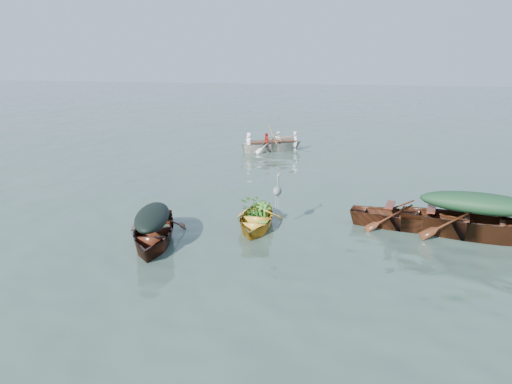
% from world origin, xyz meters
% --- Properties ---
extents(ground, '(140.00, 140.00, 0.00)m').
position_xyz_m(ground, '(0.00, 0.00, 0.00)').
color(ground, '#3A5145').
rests_on(ground, ground).
extents(yellow_dinghy, '(1.53, 3.08, 0.79)m').
position_xyz_m(yellow_dinghy, '(-0.54, 1.63, 0.00)').
color(yellow_dinghy, '#C67B26').
rests_on(yellow_dinghy, ground).
extents(dark_covered_boat, '(2.49, 4.10, 0.97)m').
position_xyz_m(dark_covered_boat, '(-2.67, -0.04, 0.00)').
color(dark_covered_boat, '#4C1F11').
rests_on(dark_covered_boat, ground).
extents(green_tarp_boat, '(5.24, 2.50, 1.22)m').
position_xyz_m(green_tarp_boat, '(4.92, 2.15, 0.00)').
color(green_tarp_boat, '#441C10').
rests_on(green_tarp_boat, ground).
extents(open_wooden_boat, '(4.35, 1.88, 0.97)m').
position_xyz_m(open_wooden_boat, '(3.36, 2.45, 0.00)').
color(open_wooden_boat, '#5A2516').
rests_on(open_wooden_boat, ground).
extents(rowed_boat, '(4.14, 3.15, 0.96)m').
position_xyz_m(rowed_boat, '(-2.29, 12.36, 0.00)').
color(rowed_boat, white).
rests_on(rowed_boat, ground).
extents(dark_tarp_cover, '(1.37, 2.25, 0.40)m').
position_xyz_m(dark_tarp_cover, '(-2.67, -0.04, 0.69)').
color(dark_tarp_cover, black).
rests_on(dark_tarp_cover, dark_covered_boat).
extents(green_tarp_cover, '(2.88, 1.38, 0.52)m').
position_xyz_m(green_tarp_cover, '(4.92, 2.15, 0.87)').
color(green_tarp_cover, '#143318').
rests_on(green_tarp_cover, green_tarp_boat).
extents(thwart_benches, '(2.20, 1.07, 0.04)m').
position_xyz_m(thwart_benches, '(3.36, 2.45, 0.51)').
color(thwart_benches, '#531E13').
rests_on(thwart_benches, open_wooden_boat).
extents(heron, '(0.31, 0.42, 0.92)m').
position_xyz_m(heron, '(0.00, 1.72, 0.86)').
color(heron, gray).
rests_on(heron, yellow_dinghy).
extents(dinghy_weeds, '(0.77, 0.95, 0.60)m').
position_xyz_m(dinghy_weeds, '(-0.56, 2.18, 0.70)').
color(dinghy_weeds, '#2C6019').
rests_on(dinghy_weeds, yellow_dinghy).
extents(rowers, '(3.02, 2.41, 0.76)m').
position_xyz_m(rowers, '(-2.29, 12.36, 0.86)').
color(rowers, white).
rests_on(rowers, rowed_boat).
extents(oars, '(1.85, 2.54, 0.06)m').
position_xyz_m(oars, '(-2.29, 12.36, 0.51)').
color(oars, brown).
rests_on(oars, rowed_boat).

